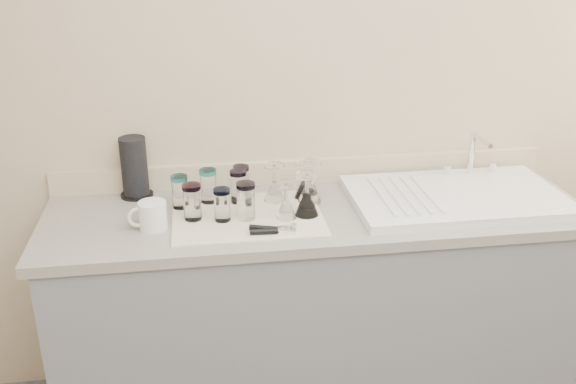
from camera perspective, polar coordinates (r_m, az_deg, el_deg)
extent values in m
cube|color=tan|center=(2.61, 1.52, 8.19)|extent=(3.50, 0.04, 2.50)
cube|color=slate|center=(2.67, 2.46, -10.79)|extent=(2.00, 0.60, 0.86)
cube|color=gray|center=(2.45, 2.63, -1.98)|extent=(2.06, 0.62, 0.04)
cube|color=white|center=(2.59, 14.67, -0.42)|extent=(0.82, 0.50, 0.03)
cylinder|color=silver|center=(2.78, 16.01, 3.39)|extent=(0.02, 0.02, 0.18)
cylinder|color=silver|center=(2.69, 16.86, 4.44)|extent=(0.02, 0.16, 0.02)
cylinder|color=silver|center=(2.76, 13.96, 1.96)|extent=(0.03, 0.03, 0.04)
cylinder|color=silver|center=(2.85, 17.70, 2.13)|extent=(0.03, 0.03, 0.04)
cube|color=white|center=(2.38, -3.62, -2.16)|extent=(0.55, 0.42, 0.01)
cylinder|color=white|center=(2.45, -9.58, -0.15)|extent=(0.06, 0.06, 0.11)
cylinder|color=teal|center=(2.43, -9.67, 1.23)|extent=(0.06, 0.06, 0.02)
cylinder|color=white|center=(2.49, -7.08, 0.38)|extent=(0.06, 0.06, 0.12)
cylinder|color=#25B2A4|center=(2.46, -7.15, 1.80)|extent=(0.07, 0.07, 0.02)
cylinder|color=white|center=(2.47, -4.42, 0.32)|extent=(0.06, 0.06, 0.11)
cylinder|color=purple|center=(2.45, -4.46, 1.72)|extent=(0.07, 0.07, 0.02)
cylinder|color=white|center=(2.35, -8.50, -1.07)|extent=(0.06, 0.06, 0.12)
cylinder|color=#C8307F|center=(2.32, -8.60, 0.46)|extent=(0.07, 0.07, 0.02)
cylinder|color=white|center=(2.33, -5.87, -1.30)|extent=(0.06, 0.06, 0.11)
cylinder|color=blue|center=(2.30, -5.93, 0.09)|extent=(0.06, 0.06, 0.02)
cylinder|color=white|center=(2.33, -3.76, -0.99)|extent=(0.07, 0.07, 0.12)
cylinder|color=#AB87D1|center=(2.30, -3.80, 0.59)|extent=(0.07, 0.07, 0.02)
cylinder|color=white|center=(2.53, -4.17, 0.80)|extent=(0.06, 0.06, 0.11)
cylinder|color=#6B4499|center=(2.50, -4.21, 2.14)|extent=(0.06, 0.06, 0.02)
cone|color=white|center=(2.49, -1.22, 0.10)|extent=(0.08, 0.08, 0.08)
cylinder|color=white|center=(2.46, -1.23, 1.57)|extent=(0.01, 0.01, 0.06)
cylinder|color=white|center=(2.45, -1.24, 2.33)|extent=(0.08, 0.08, 0.01)
cone|color=white|center=(2.52, 1.50, 0.34)|extent=(0.08, 0.08, 0.08)
cylinder|color=white|center=(2.49, 1.51, 1.79)|extent=(0.01, 0.01, 0.06)
cylinder|color=white|center=(2.48, 1.52, 2.53)|extent=(0.08, 0.08, 0.01)
cone|color=white|center=(2.34, -0.18, -1.51)|extent=(0.08, 0.08, 0.07)
cylinder|color=white|center=(2.31, -0.18, -0.06)|extent=(0.01, 0.01, 0.06)
cylinder|color=white|center=(2.30, -0.19, 0.69)|extent=(0.08, 0.08, 0.01)
cone|color=white|center=(2.36, 1.67, -1.08)|extent=(0.09, 0.09, 0.08)
cylinder|color=white|center=(2.33, 1.69, 0.62)|extent=(0.01, 0.01, 0.07)
cylinder|color=white|center=(2.32, 1.70, 1.49)|extent=(0.09, 0.09, 0.01)
cone|color=white|center=(2.48, 1.93, 0.11)|extent=(0.09, 0.09, 0.08)
cylinder|color=white|center=(2.45, 1.96, 1.76)|extent=(0.01, 0.01, 0.07)
cylinder|color=white|center=(2.44, 1.97, 2.60)|extent=(0.09, 0.09, 0.01)
cube|color=silver|center=(2.24, -0.07, -3.41)|extent=(0.07, 0.04, 0.02)
cylinder|color=black|center=(2.23, -1.80, -3.52)|extent=(0.13, 0.03, 0.02)
cylinder|color=black|center=(2.25, -1.87, -3.26)|extent=(0.13, 0.06, 0.02)
cylinder|color=white|center=(2.32, -11.93, -2.05)|extent=(0.11, 0.11, 0.10)
torus|color=white|center=(2.32, -13.17, -2.20)|extent=(0.08, 0.03, 0.08)
cylinder|color=black|center=(2.63, -13.27, -0.21)|extent=(0.13, 0.13, 0.01)
cylinder|color=black|center=(2.59, -13.51, 2.26)|extent=(0.10, 0.10, 0.23)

